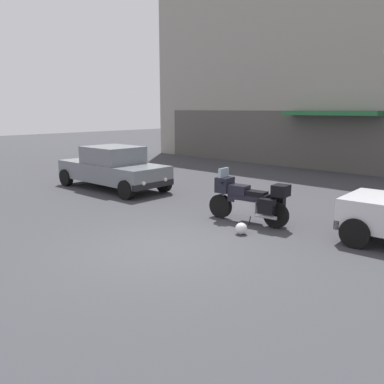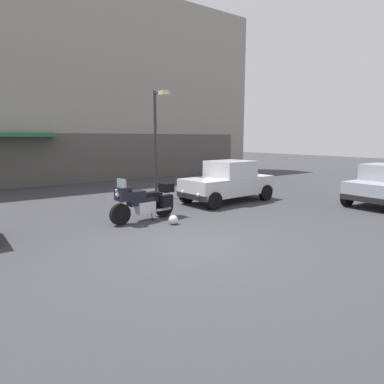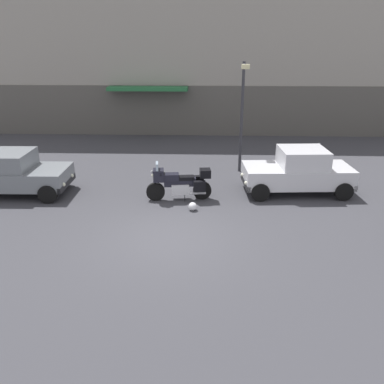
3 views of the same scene
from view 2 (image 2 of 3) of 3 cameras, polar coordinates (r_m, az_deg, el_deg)
ground_plane at (r=8.14m, az=0.60°, el=-8.96°), size 80.00×80.00×0.00m
building_facade_rear at (r=21.03m, az=-23.83°, el=16.79°), size 28.25×3.40×11.31m
motorcycle at (r=10.44m, az=-8.11°, el=-1.49°), size 2.26×0.86×1.36m
helmet at (r=9.98m, az=-3.21°, el=-4.73°), size 0.28×0.28×0.28m
car_hatchback_near at (r=13.48m, az=6.14°, el=1.75°), size 3.95×1.99×1.64m
streetlamp_curbside at (r=14.13m, az=-5.95°, el=9.90°), size 0.28×0.94×4.45m
bollard_curbside at (r=17.42m, az=2.19°, el=2.45°), size 0.16×0.16×0.95m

